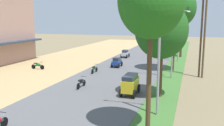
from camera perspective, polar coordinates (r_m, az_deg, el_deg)
parked_motorbike_third at (r=31.97m, az=-16.61°, el=-0.49°), size 1.80×0.54×0.94m
median_tree_nearest at (r=12.97m, az=8.92°, el=13.72°), size 3.38×3.38×8.91m
median_tree_second at (r=19.56m, az=11.22°, el=7.33°), size 4.07×4.07×7.48m
median_tree_third at (r=30.16m, az=14.30°, el=12.07°), size 4.70×4.70×9.72m
median_tree_fourth at (r=41.85m, az=15.87°, el=11.53°), size 3.95×3.95×9.45m
streetlamp_near at (r=15.60m, az=10.78°, el=4.44°), size 3.16×0.20×8.03m
streetlamp_mid at (r=26.25m, az=13.75°, el=5.39°), size 3.16×0.20×7.04m
streetlamp_far at (r=37.32m, az=15.13°, el=7.73°), size 3.16×0.20×8.46m
utility_pole_near at (r=27.87m, az=19.81°, el=7.14°), size 1.80×0.20×9.69m
utility_pole_far at (r=27.60m, az=20.47°, el=6.54°), size 1.80×0.20×9.17m
car_van_yellow at (r=20.25m, az=4.21°, el=-4.66°), size 1.19×2.41×1.67m
car_hatchback_blue at (r=32.01m, az=1.11°, el=0.29°), size 1.04×2.00×1.23m
car_hatchback_silver at (r=39.94m, az=3.03°, el=2.21°), size 1.04×2.00×1.23m
motorbike_ahead_third at (r=22.55m, az=-7.02°, el=-4.37°), size 0.54×1.80×0.94m
motorbike_ahead_fourth at (r=28.58m, az=-4.01°, el=-1.26°), size 0.54×1.80×0.94m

